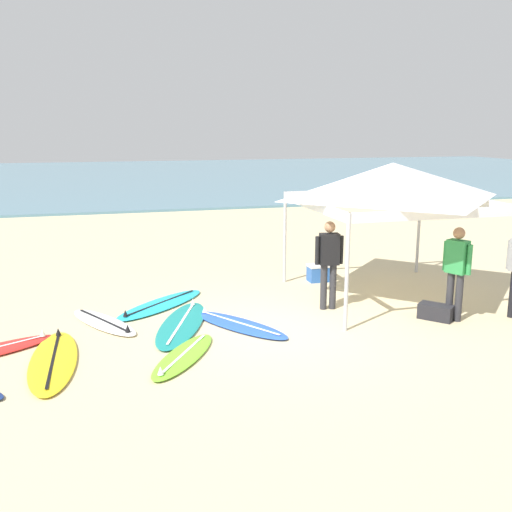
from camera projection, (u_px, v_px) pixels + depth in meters
The scene contains 13 objects.
ground_plane at pixel (279, 329), 10.11m from camera, with size 80.00×80.00×0.00m, color beige.
sea at pixel (138, 176), 41.02m from camera, with size 80.00×36.00×0.10m, color #568499.
canopy_tent at pixel (392, 181), 11.51m from camera, with size 3.48×3.48×2.75m.
surfboard_cyan at pixel (161, 304), 11.36m from camera, with size 2.18×2.09×0.19m.
surfboard_lime at pixel (183, 356), 8.80m from camera, with size 1.47×1.92×0.19m.
surfboard_white at pixel (104, 322), 10.32m from camera, with size 1.40×1.97×0.19m.
surfboard_blue at pixel (239, 324), 10.21m from camera, with size 1.67×2.14×0.19m.
surfboard_teal at pixel (182, 324), 10.24m from camera, with size 1.53×2.64×0.19m.
surfboard_yellow at pixel (53, 360), 8.63m from camera, with size 0.73×2.54×0.19m.
person_green at pixel (457, 267), 10.36m from camera, with size 0.36×0.50×1.71m.
person_black at pixel (329, 259), 11.00m from camera, with size 0.55×0.26×1.71m.
gear_bag_near_tent at pixel (436, 312), 10.57m from camera, with size 0.60×0.32×0.28m, color #232328.
cooler_box at pixel (319, 273), 13.18m from camera, with size 0.50×0.36×0.39m.
Camera 1 is at (-2.93, -9.14, 3.43)m, focal length 40.69 mm.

